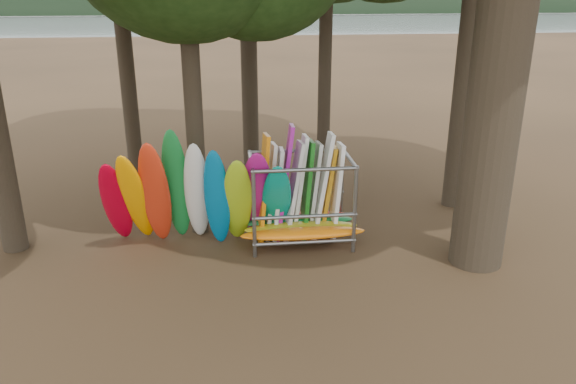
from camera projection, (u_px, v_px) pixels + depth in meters
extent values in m
plane|color=#47331E|center=(266.00, 279.00, 11.95)|extent=(120.00, 120.00, 0.00)
plane|color=gray|center=(228.00, 36.00, 67.82)|extent=(160.00, 160.00, 0.00)
cube|color=black|center=(224.00, 4.00, 113.68)|extent=(160.00, 4.00, 4.00)
cylinder|color=black|center=(326.00, 15.00, 16.25)|extent=(0.39, 0.39, 10.09)
cylinder|color=black|center=(190.00, 56.00, 12.78)|extent=(0.43, 0.43, 8.72)
ellipsoid|color=#BD001C|center=(116.00, 203.00, 12.85)|extent=(0.65, 1.72, 2.50)
ellipsoid|color=#FF9D00|center=(136.00, 199.00, 12.78)|extent=(0.76, 2.03, 2.77)
ellipsoid|color=red|center=(156.00, 195.00, 12.71)|extent=(0.66, 1.66, 2.96)
ellipsoid|color=#157C33|center=(177.00, 186.00, 12.94)|extent=(0.60, 1.48, 3.12)
ellipsoid|color=silver|center=(197.00, 193.00, 13.00)|extent=(0.61, 1.52, 2.84)
ellipsoid|color=#026094|center=(217.00, 199.00, 12.84)|extent=(0.68, 1.12, 2.65)
ellipsoid|color=#95BC17|center=(237.00, 201.00, 12.99)|extent=(0.71, 1.43, 2.48)
ellipsoid|color=#9E126B|center=(257.00, 195.00, 13.18)|extent=(0.78, 1.65, 2.63)
ellipsoid|color=#058975|center=(276.00, 202.00, 13.20)|extent=(0.75, 1.54, 2.30)
ellipsoid|color=orange|center=(303.00, 233.00, 13.13)|extent=(2.96, 0.55, 0.24)
ellipsoid|color=#B0A017|center=(301.00, 228.00, 13.43)|extent=(2.74, 0.55, 0.24)
ellipsoid|color=#197138|center=(299.00, 221.00, 13.81)|extent=(2.67, 0.55, 0.24)
ellipsoid|color=red|center=(298.00, 217.00, 14.04)|extent=(2.65, 0.55, 0.24)
cube|color=orange|center=(263.00, 190.00, 13.32)|extent=(0.38, 0.81, 2.66)
cube|color=silver|center=(270.00, 192.00, 13.56)|extent=(0.37, 0.79, 2.38)
cube|color=silver|center=(278.00, 196.00, 13.46)|extent=(0.32, 0.75, 2.30)
cube|color=#9C1A8F|center=(285.00, 183.00, 13.46)|extent=(0.50, 0.78, 2.84)
cube|color=silver|center=(293.00, 192.00, 13.41)|extent=(0.57, 0.81, 2.46)
cube|color=white|center=(299.00, 187.00, 13.61)|extent=(0.44, 0.78, 2.56)
cube|color=#176919|center=(307.00, 191.00, 13.50)|extent=(0.33, 0.77, 2.47)
cube|color=silver|center=(313.00, 190.00, 13.68)|extent=(0.40, 0.77, 2.37)
cube|color=silver|center=(322.00, 188.00, 13.44)|extent=(0.54, 0.77, 2.65)
cube|color=orange|center=(327.00, 192.00, 13.74)|extent=(0.46, 0.74, 2.27)
cube|color=white|center=(336.00, 193.00, 13.52)|extent=(0.31, 0.77, 2.39)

